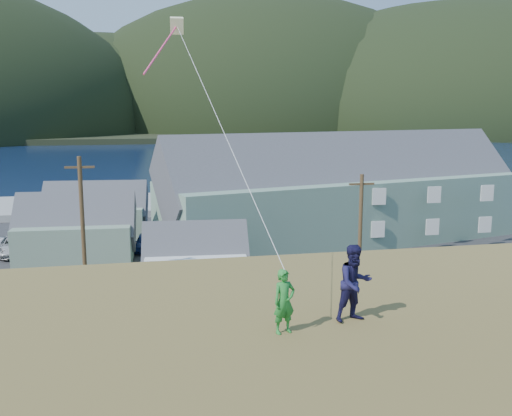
% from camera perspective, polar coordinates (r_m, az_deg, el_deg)
% --- Properties ---
extents(ground, '(900.00, 900.00, 0.00)m').
position_cam_1_polar(ground, '(33.22, -9.29, -11.67)').
color(ground, '#0A1638').
rests_on(ground, ground).
extents(grass_strip, '(110.00, 8.00, 0.10)m').
position_cam_1_polar(grass_strip, '(31.35, -9.15, -12.91)').
color(grass_strip, '#4C3D19').
rests_on(grass_strip, ground).
extents(waterfront_lot, '(72.00, 36.00, 0.12)m').
position_cam_1_polar(waterfront_lot, '(49.42, -10.02, -4.40)').
color(waterfront_lot, '#28282B').
rests_on(waterfront_lot, ground).
extents(wharf, '(26.00, 14.00, 0.90)m').
position_cam_1_polar(wharf, '(72.05, -15.26, 0.21)').
color(wharf, gray).
rests_on(wharf, ground).
extents(far_shore, '(900.00, 320.00, 2.00)m').
position_cam_1_polar(far_shore, '(361.08, -11.26, 7.94)').
color(far_shore, black).
rests_on(far_shore, ground).
extents(far_hills, '(760.00, 265.00, 143.00)m').
position_cam_1_polar(far_hills, '(312.58, -4.63, 8.00)').
color(far_hills, black).
rests_on(far_hills, ground).
extents(lodge, '(35.83, 17.65, 12.15)m').
position_cam_1_polar(lodge, '(52.81, 9.09, 1.65)').
color(lodge, slate).
rests_on(lodge, waterfront_lot).
extents(shed_palegreen_near, '(9.54, 6.27, 6.73)m').
position_cam_1_polar(shed_palegreen_near, '(47.63, -17.54, -2.19)').
color(shed_palegreen_near, gray).
rests_on(shed_palegreen_near, waterfront_lot).
extents(shed_white, '(7.35, 5.14, 5.59)m').
position_cam_1_polar(shed_white, '(38.71, -6.06, -5.09)').
color(shed_white, silver).
rests_on(shed_white, waterfront_lot).
extents(shed_palegreen_far, '(10.08, 6.26, 6.49)m').
position_cam_1_polar(shed_palegreen_far, '(56.34, -15.73, -0.33)').
color(shed_palegreen_far, gray).
rests_on(shed_palegreen_far, waterfront_lot).
extents(utility_poles, '(28.24, 0.24, 9.46)m').
position_cam_1_polar(utility_poles, '(33.37, -14.34, -3.74)').
color(utility_poles, '#47331E').
rests_on(utility_poles, waterfront_lot).
extents(parked_cars, '(26.84, 12.84, 1.57)m').
position_cam_1_polar(parked_cars, '(53.25, -18.75, -2.88)').
color(parked_cars, maroon).
rests_on(parked_cars, waterfront_lot).
extents(kite_flyer_green, '(0.61, 0.48, 1.45)m').
position_cam_1_polar(kite_flyer_green, '(12.79, 2.83, -9.32)').
color(kite_flyer_green, '#23812E').
rests_on(kite_flyer_green, hillside).
extents(kite_flyer_navy, '(1.02, 0.87, 1.83)m').
position_cam_1_polar(kite_flyer_navy, '(13.62, 9.85, -7.41)').
color(kite_flyer_navy, '#19173F').
rests_on(kite_flyer_navy, hillside).
extents(kite_rig, '(1.46, 4.70, 11.07)m').
position_cam_1_polar(kite_rig, '(20.49, -8.03, 17.04)').
color(kite_rig, '#EDECB4').
rests_on(kite_rig, ground).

